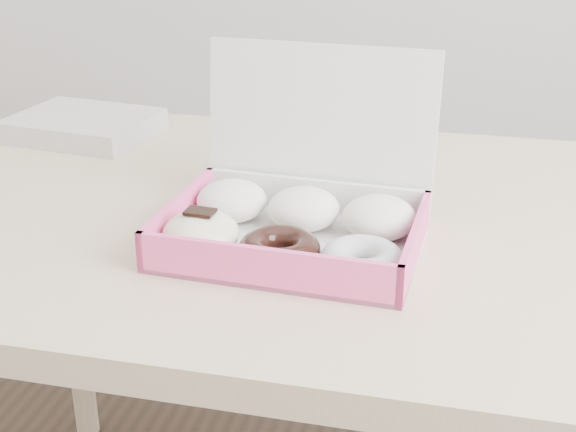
# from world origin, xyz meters

# --- Properties ---
(table) EXTENTS (1.20, 0.80, 0.75)m
(table) POSITION_xyz_m (0.00, 0.00, 0.67)
(table) COLOR tan
(table) RESTS_ON ground
(donut_box) EXTENTS (0.32, 0.28, 0.23)m
(donut_box) POSITION_xyz_m (0.03, -0.10, 0.79)
(donut_box) COLOR silver
(donut_box) RESTS_ON table
(newspapers) EXTENTS (0.25, 0.21, 0.04)m
(newspapers) POSITION_xyz_m (-0.42, 0.24, 0.77)
(newspapers) COLOR silver
(newspapers) RESTS_ON table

